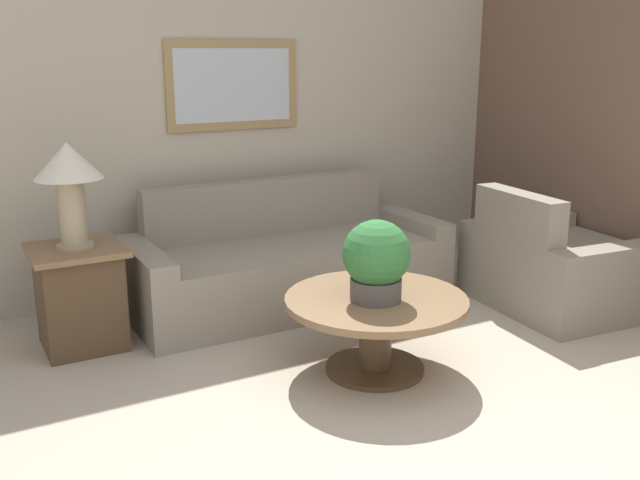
# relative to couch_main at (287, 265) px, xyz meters

# --- Properties ---
(wall_back) EXTENTS (6.81, 0.09, 2.60)m
(wall_back) POSITION_rel_couch_main_xyz_m (-0.21, 0.61, 1.02)
(wall_back) COLOR #B2A893
(wall_back) RESTS_ON ground_plane
(wall_right) EXTENTS (0.06, 5.09, 2.60)m
(wall_right) POSITION_rel_couch_main_xyz_m (2.23, -0.96, 1.02)
(wall_right) COLOR brown
(wall_right) RESTS_ON ground_plane
(couch_main) EXTENTS (2.24, 0.89, 0.85)m
(couch_main) POSITION_rel_couch_main_xyz_m (0.00, 0.00, 0.00)
(couch_main) COLOR gray
(couch_main) RESTS_ON ground_plane
(armchair) EXTENTS (1.05, 1.19, 0.85)m
(armchair) POSITION_rel_couch_main_xyz_m (1.63, -0.98, -0.00)
(armchair) COLOR gray
(armchair) RESTS_ON ground_plane
(coffee_table) EXTENTS (1.02, 1.02, 0.44)m
(coffee_table) POSITION_rel_couch_main_xyz_m (-0.08, -1.26, 0.04)
(coffee_table) COLOR #4C3823
(coffee_table) RESTS_ON ground_plane
(side_table) EXTENTS (0.54, 0.54, 0.63)m
(side_table) POSITION_rel_couch_main_xyz_m (-1.45, -0.10, 0.04)
(side_table) COLOR #4C3823
(side_table) RESTS_ON ground_plane
(table_lamp) EXTENTS (0.39, 0.39, 0.62)m
(table_lamp) POSITION_rel_couch_main_xyz_m (-1.45, -0.10, 0.79)
(table_lamp) COLOR tan
(table_lamp) RESTS_ON side_table
(potted_plant_on_table) EXTENTS (0.37, 0.37, 0.45)m
(potted_plant_on_table) POSITION_rel_couch_main_xyz_m (-0.11, -1.30, 0.39)
(potted_plant_on_table) COLOR #4C4742
(potted_plant_on_table) RESTS_ON coffee_table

